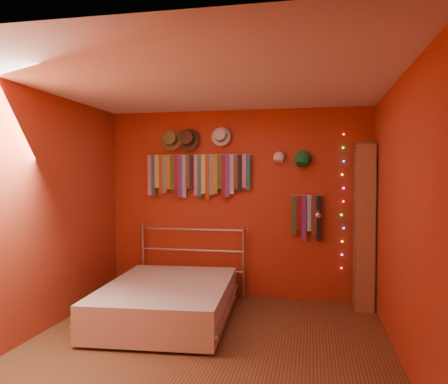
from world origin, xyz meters
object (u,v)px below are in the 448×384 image
Objects in this scene: tie_rack at (197,173)px; reading_lamp at (318,215)px; bookshelf at (368,226)px; bed at (168,300)px.

reading_lamp is (1.59, -0.18, -0.52)m from tie_rack.
tie_rack is 0.72× the size of bookshelf.
tie_rack is 1.69m from reading_lamp.
bookshelf reaches higher than tie_rack.
tie_rack is 1.77m from bed.
reading_lamp is at bearing -6.63° from tie_rack.
bookshelf is 2.55m from bed.
tie_rack is 0.72× the size of bed.
bed is (-1.66, -0.85, -0.92)m from reading_lamp.
tie_rack is at bearing 82.51° from bed.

